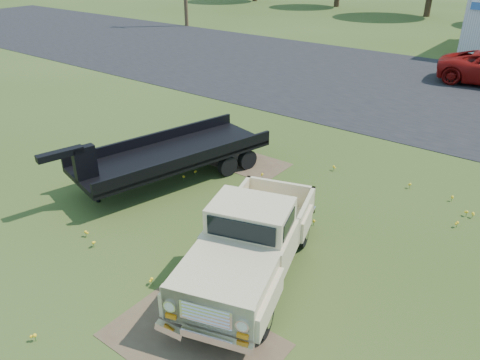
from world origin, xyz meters
name	(u,v)px	position (x,y,z in m)	size (l,w,h in m)	color
ground	(232,235)	(0.00, 0.00, 0.00)	(140.00, 140.00, 0.00)	#304215
asphalt_lot	(430,92)	(0.00, 15.00, 0.00)	(90.00, 14.00, 0.02)	black
dirt_patch_a	(193,340)	(1.50, -3.00, 0.00)	(3.00, 2.00, 0.01)	brown
dirt_patch_b	(250,164)	(-2.00, 3.50, 0.00)	(2.20, 1.60, 0.01)	brown
vintage_pickup_truck	(251,241)	(1.23, -0.94, 0.87)	(1.87, 4.80, 1.74)	tan
flatbed_trailer	(172,151)	(-3.28, 1.40, 0.85)	(2.08, 6.25, 1.70)	black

